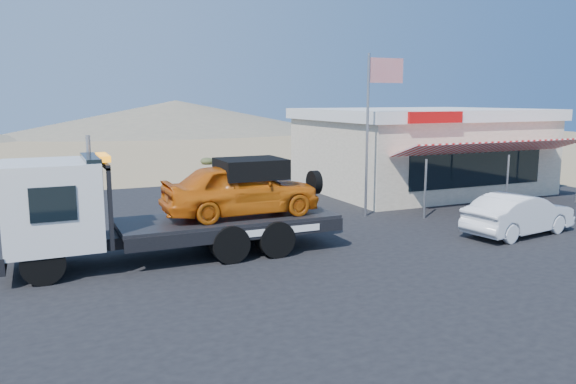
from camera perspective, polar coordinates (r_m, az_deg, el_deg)
name	(u,v)px	position (r m, az deg, el deg)	size (l,w,h in m)	color
ground	(306,263)	(15.33, 1.80, -7.21)	(120.00, 120.00, 0.00)	#9E865A
asphalt_lot	(320,232)	(18.79, 3.28, -4.06)	(32.00, 24.00, 0.02)	black
tow_truck	(170,202)	(15.72, -11.86, -1.02)	(8.85, 2.63, 2.96)	black
white_sedan	(519,214)	(19.70, 22.40, -2.10)	(1.43, 4.10, 1.35)	silver
jerky_store	(419,149)	(28.01, 13.19, 4.28)	(10.40, 9.97, 3.90)	#BCAC8E
flagpole	(373,116)	(21.05, 8.63, 7.63)	(1.55, 0.10, 6.00)	#99999E
distant_hills	(1,122)	(68.46, -27.15, 6.33)	(126.00, 48.00, 4.20)	#726B59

